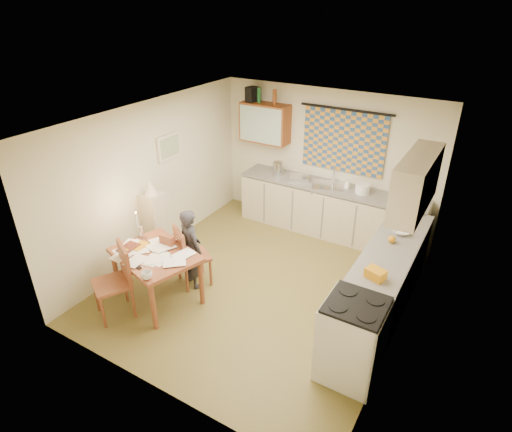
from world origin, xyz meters
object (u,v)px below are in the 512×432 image
Objects in this scene: stove at (352,340)px; shelf_stand at (155,226)px; counter_right at (382,287)px; person at (191,249)px; counter_back at (329,210)px; chair_far at (193,266)px; dining_table at (158,276)px.

shelf_stand reaches higher than stove.
counter_right is 2.38× the size of person.
shelf_stand is at bearing 168.49° from stove.
counter_back is 2.87× the size of shelf_stand.
stove is (-0.00, -1.17, 0.05)m from counter_right.
shelf_stand is (-3.54, 0.72, 0.07)m from stove.
counter_back is at bearing -82.72° from chair_far.
counter_right is 1.17m from stove.
dining_table is 0.60m from person.
person is at bearing -16.65° from shelf_stand.
counter_right is 3.11× the size of chair_far.
chair_far is (0.20, 0.54, -0.09)m from dining_table.
chair_far is at bearing 169.81° from stove.
counter_back reaches higher than dining_table.
person is (-2.58, -0.73, 0.17)m from counter_right.
counter_right is (1.45, -1.74, -0.00)m from counter_back.
shelf_stand is at bearing 5.84° from person.
stove reaches higher than dining_table.
dining_table is at bearing -178.51° from stove.
counter_right is at bearing 7.17° from shelf_stand.
stove is at bearing -11.51° from shelf_stand.
counter_back is 2.66× the size of person.
chair_far is at bearing -41.11° from person.
person reaches higher than chair_far.
shelf_stand is (-3.54, -0.45, 0.12)m from counter_right.
dining_table is (-2.79, -0.07, -0.12)m from stove.
counter_back is at bearing 129.83° from counter_right.
counter_right is at bearing 90.00° from stove.
stove reaches higher than counter_right.
shelf_stand is at bearing -133.66° from counter_back.
counter_back is at bearing 116.55° from stove.
counter_back is 3.48× the size of chair_far.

